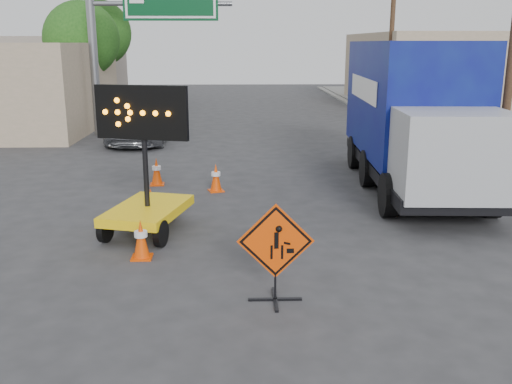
{
  "coord_description": "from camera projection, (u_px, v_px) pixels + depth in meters",
  "views": [
    {
      "loc": [
        -0.35,
        -7.45,
        3.99
      ],
      "look_at": [
        -0.0,
        2.79,
        1.31
      ],
      "focal_mm": 40.0,
      "sensor_mm": 36.0,
      "label": 1
    }
  ],
  "objects": [
    {
      "name": "ground",
      "position": [
        263.0,
        328.0,
        8.22
      ],
      "size": [
        100.0,
        100.0,
        0.0
      ],
      "primitive_type": "plane",
      "color": "#2D2D30",
      "rests_on": "ground"
    },
    {
      "name": "curb_right",
      "position": [
        424.0,
        144.0,
        22.94
      ],
      "size": [
        0.4,
        60.0,
        0.12
      ],
      "primitive_type": "cube",
      "color": "gray",
      "rests_on": "ground"
    },
    {
      "name": "sidewalk_right",
      "position": [
        481.0,
        143.0,
        23.01
      ],
      "size": [
        4.0,
        60.0,
        0.15
      ],
      "primitive_type": "cube",
      "color": "gray",
      "rests_on": "ground"
    },
    {
      "name": "storefront_left_far",
      "position": [
        28.0,
        69.0,
        40.04
      ],
      "size": [
        12.0,
        10.0,
        4.4
      ],
      "primitive_type": "cube",
      "color": "gray",
      "rests_on": "ground"
    },
    {
      "name": "building_right_far",
      "position": [
        441.0,
        70.0,
        37.07
      ],
      "size": [
        10.0,
        14.0,
        4.6
      ],
      "primitive_type": "cube",
      "color": "tan",
      "rests_on": "ground"
    },
    {
      "name": "highway_gantry",
      "position": [
        140.0,
        17.0,
        24.15
      ],
      "size": [
        6.18,
        0.38,
        6.9
      ],
      "color": "slate",
      "rests_on": "ground"
    },
    {
      "name": "utility_pole_far",
      "position": [
        392.0,
        30.0,
        30.5
      ],
      "size": [
        1.8,
        0.26,
        9.0
      ],
      "color": "#4C3320",
      "rests_on": "ground"
    },
    {
      "name": "tree_left_near",
      "position": [
        82.0,
        39.0,
        28.17
      ],
      "size": [
        3.71,
        3.71,
        6.03
      ],
      "color": "#4C3320",
      "rests_on": "ground"
    },
    {
      "name": "tree_left_far",
      "position": [
        98.0,
        33.0,
        35.76
      ],
      "size": [
        4.1,
        4.1,
        6.66
      ],
      "color": "#4C3320",
      "rests_on": "ground"
    },
    {
      "name": "construction_sign",
      "position": [
        276.0,
        250.0,
        8.9
      ],
      "size": [
        1.22,
        0.86,
        1.61
      ],
      "rotation": [
        0.0,
        0.0,
        -0.0
      ],
      "color": "black",
      "rests_on": "ground"
    },
    {
      "name": "arrow_board",
      "position": [
        147.0,
        201.0,
        12.22
      ],
      "size": [
        1.96,
        2.49,
        3.17
      ],
      "rotation": [
        0.0,
        0.0,
        -0.26
      ],
      "color": "yellow",
      "rests_on": "ground"
    },
    {
      "name": "pickup_truck",
      "position": [
        142.0,
        126.0,
        23.48
      ],
      "size": [
        2.51,
        5.05,
        1.38
      ],
      "primitive_type": "imported",
      "rotation": [
        0.0,
        0.0,
        -0.05
      ],
      "color": "#A7AAAF",
      "rests_on": "ground"
    },
    {
      "name": "box_truck",
      "position": [
        413.0,
        123.0,
        15.85
      ],
      "size": [
        3.08,
        8.63,
        4.04
      ],
      "rotation": [
        0.0,
        0.0,
        -0.05
      ],
      "color": "black",
      "rests_on": "ground"
    },
    {
      "name": "cone_a",
      "position": [
        141.0,
        239.0,
        10.82
      ],
      "size": [
        0.39,
        0.39,
        0.77
      ],
      "rotation": [
        0.0,
        0.0,
        0.01
      ],
      "color": "#E54204",
      "rests_on": "ground"
    },
    {
      "name": "cone_b",
      "position": [
        151.0,
        201.0,
        13.67
      ],
      "size": [
        0.38,
        0.38,
        0.64
      ],
      "rotation": [
        0.0,
        0.0,
        0.19
      ],
      "color": "#E54204",
      "rests_on": "ground"
    },
    {
      "name": "cone_c",
      "position": [
        216.0,
        178.0,
        15.74
      ],
      "size": [
        0.49,
        0.49,
        0.78
      ],
      "rotation": [
        0.0,
        0.0,
        0.29
      ],
      "color": "#E54204",
      "rests_on": "ground"
    },
    {
      "name": "cone_d",
      "position": [
        157.0,
        171.0,
        16.45
      ],
      "size": [
        0.44,
        0.44,
        0.79
      ],
      "rotation": [
        0.0,
        0.0,
        0.09
      ],
      "color": "#E54204",
      "rests_on": "ground"
    }
  ]
}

